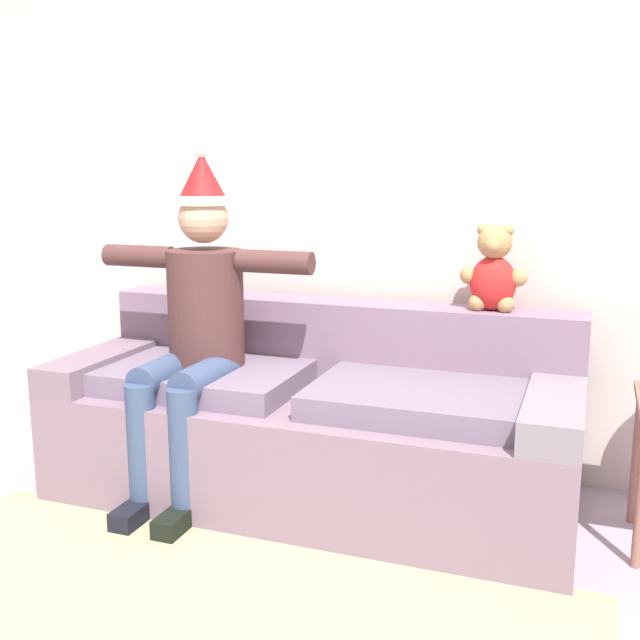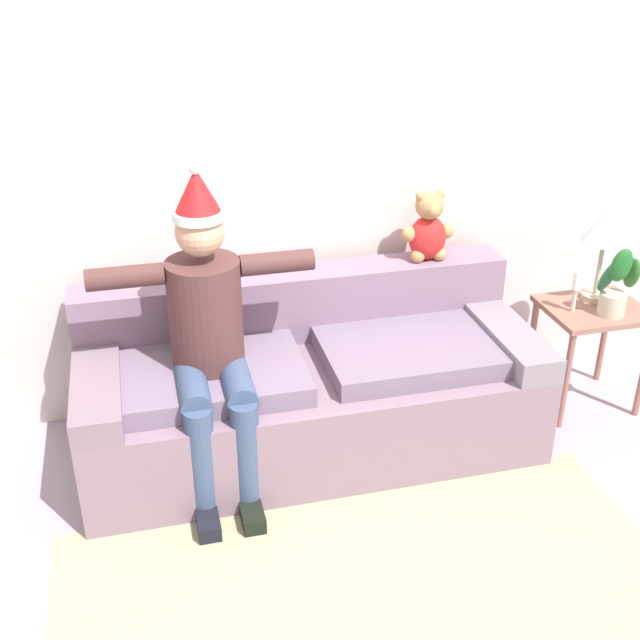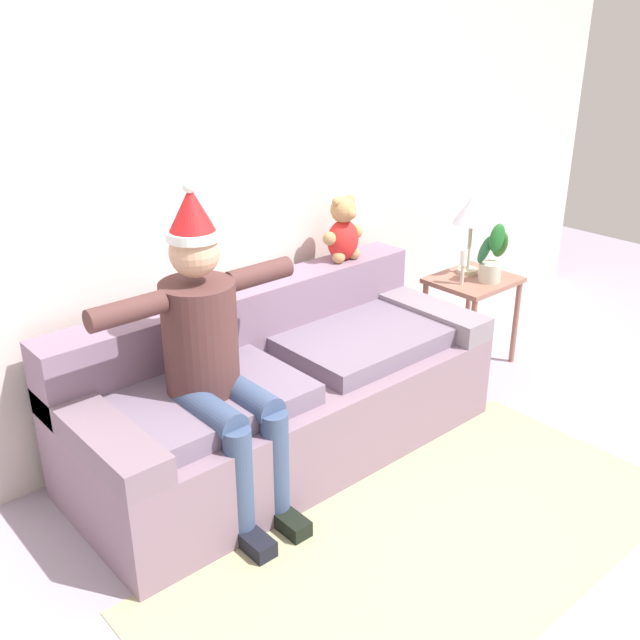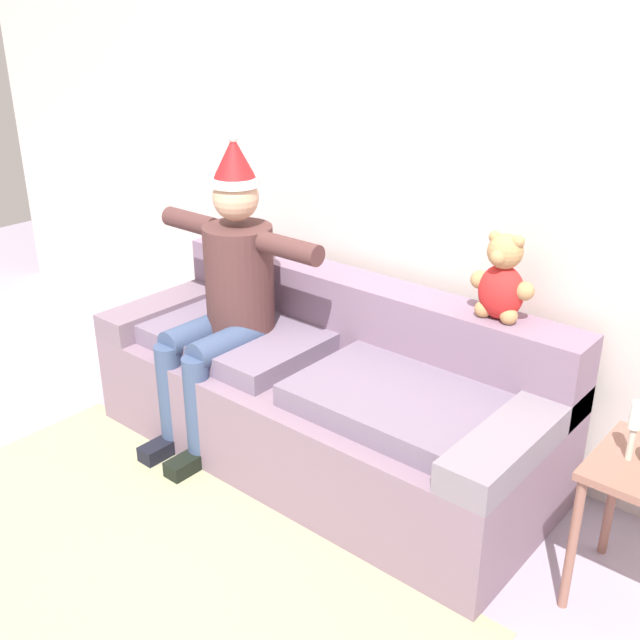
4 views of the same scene
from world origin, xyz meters
name	(u,v)px [view 2 (image 2 of 4)]	position (x,y,z in m)	size (l,w,h in m)	color
ground_plane	(364,575)	(0.00, 0.00, 0.00)	(10.00, 10.00, 0.00)	#9E93A5
back_wall	(283,161)	(0.00, 1.55, 1.35)	(7.00, 0.10, 2.70)	beige
couch	(309,385)	(0.00, 1.00, 0.33)	(2.27, 0.93, 0.84)	slate
person_seated	(209,331)	(-0.50, 0.84, 0.79)	(1.02, 0.77, 1.55)	#4F2E2D
teddy_bear	(428,229)	(0.72, 1.30, 1.01)	(0.29, 0.17, 0.38)	red
side_table	(592,324)	(1.58, 0.98, 0.50)	(0.53, 0.45, 0.60)	#8E5E4F
table_lamp	(606,230)	(1.63, 1.07, 1.00)	(0.24, 0.24, 0.51)	#BDAE8B
potted_plant	(617,285)	(1.61, 0.88, 0.77)	(0.24, 0.19, 0.40)	beige
candle_tall	(576,286)	(1.43, 0.96, 0.75)	(0.04, 0.04, 0.23)	beige
area_rug	(368,584)	(0.00, -0.06, 0.00)	(2.56, 1.21, 0.01)	tan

